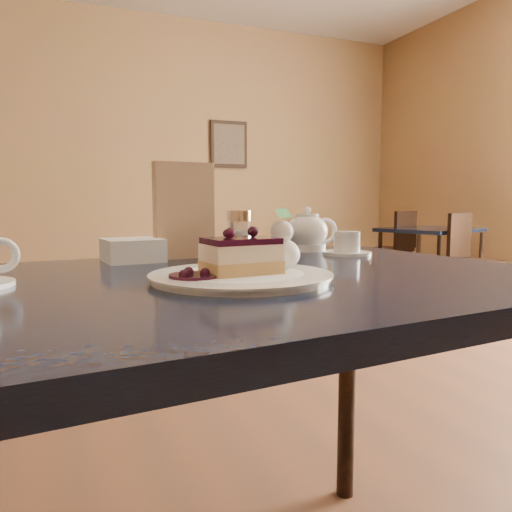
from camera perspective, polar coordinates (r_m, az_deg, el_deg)
name	(u,v)px	position (r m, az deg, el deg)	size (l,w,h in m)	color
main_table	(229,320)	(0.93, -3.14, -7.34)	(1.33, 0.96, 0.78)	#111C31
dessert_plate	(241,277)	(0.87, -1.73, -2.42)	(0.31, 0.31, 0.01)	white
cheesecake_slice	(241,256)	(0.86, -1.73, 0.00)	(0.13, 0.10, 0.06)	#E7BE73
whipped_cream	(282,254)	(0.91, 2.96, 0.22)	(0.07, 0.07, 0.06)	white
berry_sauce	(194,276)	(0.83, -7.09, -2.27)	(0.08, 0.08, 0.01)	black
tea_set	(315,235)	(1.37, 6.72, 2.39)	(0.22, 0.25, 0.11)	white
menu_card	(184,211)	(1.21, -8.21, 5.15)	(0.15, 0.03, 0.23)	beige
sugar_shaker	(239,233)	(1.24, -1.95, 2.63)	(0.06, 0.06, 0.11)	white
napkin_stack	(133,250)	(1.18, -13.93, 0.67)	(0.13, 0.13, 0.05)	white
bg_table_far_right	(428,289)	(5.19, 19.05, -3.59)	(1.06, 1.61, 1.07)	#111C31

